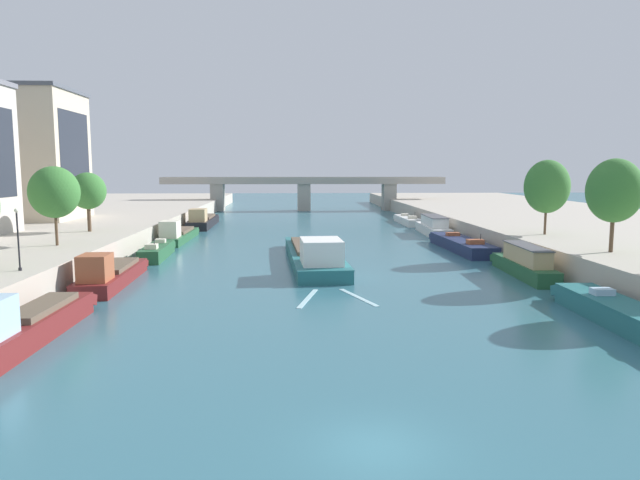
{
  "coord_description": "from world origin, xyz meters",
  "views": [
    {
      "loc": [
        -2.74,
        -17.8,
        9.11
      ],
      "look_at": [
        0.0,
        37.34,
        2.26
      ],
      "focal_mm": 32.25,
      "sensor_mm": 36.0,
      "label": 1
    }
  ],
  "objects_px": {
    "moored_boat_right_far": "(408,220)",
    "tree_left_third": "(54,192)",
    "moored_boat_left_downstream": "(29,324)",
    "tree_left_end_of_row": "(88,191)",
    "moored_boat_left_second": "(178,234)",
    "moored_boat_left_gap_after": "(157,251)",
    "lamppost_left_bank": "(18,236)",
    "moored_boat_left_midway": "(111,274)",
    "tree_right_end_of_row": "(547,187)",
    "moored_boat_right_downstream": "(461,244)",
    "barge_midriver": "(314,254)",
    "bridge_far": "(304,189)",
    "tree_right_past_mid": "(614,191)",
    "moored_boat_right_lone": "(524,263)",
    "moored_boat_right_midway": "(626,316)",
    "moored_boat_right_gap_after": "(433,226)",
    "moored_boat_left_upstream": "(203,221)"
  },
  "relations": [
    {
      "from": "moored_boat_right_far",
      "to": "lamppost_left_bank",
      "type": "xyz_separation_m",
      "value": [
        -37.05,
        -56.55,
        4.15
      ]
    },
    {
      "from": "moored_boat_left_midway",
      "to": "moored_boat_right_lone",
      "type": "height_order",
      "value": "moored_boat_left_midway"
    },
    {
      "from": "bridge_far",
      "to": "moored_boat_right_far",
      "type": "bearing_deg",
      "value": -62.59
    },
    {
      "from": "barge_midriver",
      "to": "moored_boat_right_far",
      "type": "relative_size",
      "value": 1.85
    },
    {
      "from": "moored_boat_left_midway",
      "to": "tree_right_end_of_row",
      "type": "height_order",
      "value": "tree_right_end_of_row"
    },
    {
      "from": "moored_boat_right_lone",
      "to": "moored_boat_right_far",
      "type": "height_order",
      "value": "moored_boat_right_lone"
    },
    {
      "from": "moored_boat_left_midway",
      "to": "moored_boat_right_gap_after",
      "type": "xyz_separation_m",
      "value": [
        34.06,
        33.6,
        0.22
      ]
    },
    {
      "from": "tree_right_end_of_row",
      "to": "moored_boat_right_lone",
      "type": "bearing_deg",
      "value": -122.25
    },
    {
      "from": "barge_midriver",
      "to": "moored_boat_left_gap_after",
      "type": "xyz_separation_m",
      "value": [
        -16.02,
        4.92,
        -0.27
      ]
    },
    {
      "from": "moored_boat_right_downstream",
      "to": "moored_boat_right_far",
      "type": "distance_m",
      "value": 31.2
    },
    {
      "from": "moored_boat_left_gap_after",
      "to": "tree_left_end_of_row",
      "type": "bearing_deg",
      "value": 163.37
    },
    {
      "from": "tree_left_end_of_row",
      "to": "moored_boat_left_downstream",
      "type": "bearing_deg",
      "value": -76.57
    },
    {
      "from": "barge_midriver",
      "to": "tree_left_third",
      "type": "bearing_deg",
      "value": -169.72
    },
    {
      "from": "moored_boat_right_downstream",
      "to": "tree_left_third",
      "type": "distance_m",
      "value": 41.95
    },
    {
      "from": "moored_boat_left_second",
      "to": "moored_boat_right_midway",
      "type": "relative_size",
      "value": 1.04
    },
    {
      "from": "moored_boat_left_midway",
      "to": "moored_boat_left_second",
      "type": "xyz_separation_m",
      "value": [
        -0.16,
        27.62,
        -0.02
      ]
    },
    {
      "from": "moored_boat_right_midway",
      "to": "tree_left_third",
      "type": "bearing_deg",
      "value": 154.28
    },
    {
      "from": "tree_left_end_of_row",
      "to": "tree_right_past_mid",
      "type": "relative_size",
      "value": 0.84
    },
    {
      "from": "moored_boat_right_midway",
      "to": "bridge_far",
      "type": "height_order",
      "value": "bridge_far"
    },
    {
      "from": "moored_boat_left_upstream",
      "to": "tree_right_end_of_row",
      "type": "xyz_separation_m",
      "value": [
        39.69,
        -34.72,
        6.37
      ]
    },
    {
      "from": "moored_boat_left_second",
      "to": "tree_left_end_of_row",
      "type": "distance_m",
      "value": 14.48
    },
    {
      "from": "moored_boat_left_second",
      "to": "bridge_far",
      "type": "bearing_deg",
      "value": 72.18
    },
    {
      "from": "moored_boat_right_lone",
      "to": "moored_boat_left_midway",
      "type": "bearing_deg",
      "value": -176.55
    },
    {
      "from": "tree_left_end_of_row",
      "to": "tree_right_end_of_row",
      "type": "height_order",
      "value": "tree_right_end_of_row"
    },
    {
      "from": "moored_boat_left_downstream",
      "to": "tree_left_end_of_row",
      "type": "relative_size",
      "value": 2.09
    },
    {
      "from": "moored_boat_left_midway",
      "to": "tree_right_end_of_row",
      "type": "bearing_deg",
      "value": 15.81
    },
    {
      "from": "moored_boat_left_second",
      "to": "lamppost_left_bank",
      "type": "bearing_deg",
      "value": -95.38
    },
    {
      "from": "moored_boat_right_midway",
      "to": "moored_boat_right_gap_after",
      "type": "relative_size",
      "value": 1.04
    },
    {
      "from": "moored_boat_left_gap_after",
      "to": "lamppost_left_bank",
      "type": "xyz_separation_m",
      "value": [
        -3.87,
        -21.59,
        4.07
      ]
    },
    {
      "from": "barge_midriver",
      "to": "moored_boat_right_gap_after",
      "type": "xyz_separation_m",
      "value": [
        17.64,
        24.36,
        0.15
      ]
    },
    {
      "from": "moored_boat_left_gap_after",
      "to": "tree_right_end_of_row",
      "type": "xyz_separation_m",
      "value": [
        39.52,
        -2.85,
        6.65
      ]
    },
    {
      "from": "barge_midriver",
      "to": "tree_right_end_of_row",
      "type": "xyz_separation_m",
      "value": [
        23.5,
        2.07,
        6.38
      ]
    },
    {
      "from": "moored_boat_right_far",
      "to": "tree_left_third",
      "type": "relative_size",
      "value": 1.91
    },
    {
      "from": "tree_right_past_mid",
      "to": "bridge_far",
      "type": "bearing_deg",
      "value": 105.45
    },
    {
      "from": "moored_boat_left_gap_after",
      "to": "moored_boat_right_lone",
      "type": "bearing_deg",
      "value": -19.76
    },
    {
      "from": "moored_boat_left_downstream",
      "to": "moored_boat_right_gap_after",
      "type": "bearing_deg",
      "value": 55.28
    },
    {
      "from": "moored_boat_right_gap_after",
      "to": "tree_left_third",
      "type": "height_order",
      "value": "tree_left_third"
    },
    {
      "from": "moored_boat_left_gap_after",
      "to": "tree_right_end_of_row",
      "type": "bearing_deg",
      "value": -4.12
    },
    {
      "from": "moored_boat_right_downstream",
      "to": "tree_left_end_of_row",
      "type": "relative_size",
      "value": 2.57
    },
    {
      "from": "moored_boat_right_lone",
      "to": "tree_left_end_of_row",
      "type": "bearing_deg",
      "value": 160.8
    },
    {
      "from": "moored_boat_left_gap_after",
      "to": "tree_right_past_mid",
      "type": "relative_size",
      "value": 1.43
    },
    {
      "from": "moored_boat_left_midway",
      "to": "moored_boat_right_far",
      "type": "bearing_deg",
      "value": 55.63
    },
    {
      "from": "moored_boat_right_far",
      "to": "tree_left_third",
      "type": "height_order",
      "value": "tree_left_third"
    },
    {
      "from": "tree_right_past_mid",
      "to": "moored_boat_right_midway",
      "type": "bearing_deg",
      "value": -115.92
    },
    {
      "from": "moored_boat_left_midway",
      "to": "moored_boat_right_gap_after",
      "type": "height_order",
      "value": "moored_boat_left_midway"
    },
    {
      "from": "barge_midriver",
      "to": "moored_boat_right_far",
      "type": "distance_m",
      "value": 43.41
    },
    {
      "from": "tree_left_end_of_row",
      "to": "bridge_far",
      "type": "bearing_deg",
      "value": 69.49
    },
    {
      "from": "barge_midriver",
      "to": "moored_boat_right_far",
      "type": "xyz_separation_m",
      "value": [
        17.17,
        39.87,
        -0.35
      ]
    },
    {
      "from": "moored_boat_left_gap_after",
      "to": "moored_boat_right_lone",
      "type": "xyz_separation_m",
      "value": [
        33.68,
        -12.1,
        0.44
      ]
    },
    {
      "from": "moored_boat_left_gap_after",
      "to": "moored_boat_left_upstream",
      "type": "xyz_separation_m",
      "value": [
        -0.17,
        31.87,
        0.28
      ]
    }
  ]
}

